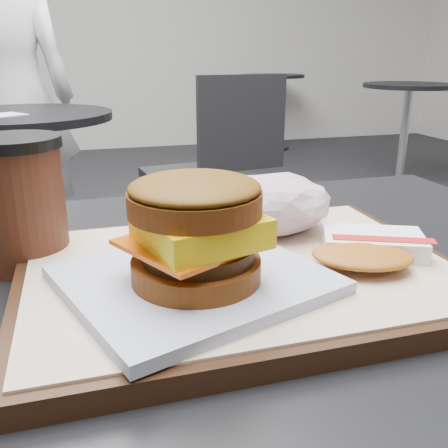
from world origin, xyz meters
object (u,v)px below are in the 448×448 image
hash_brown (368,249)px  neighbor_table (24,165)px  customer_table (243,433)px  crumpled_wrapper (270,204)px  breakfast_sandwich (195,242)px  patron (14,97)px  serving_tray (240,274)px  coffee_cup (21,202)px  neighbor_chair (214,165)px

hash_brown → neighbor_table: (-0.45, 1.69, -0.25)m
customer_table → crumpled_wrapper: (0.04, 0.06, 0.23)m
breakfast_sandwich → crumpled_wrapper: bearing=46.9°
breakfast_sandwich → patron: bearing=98.8°
customer_table → neighbor_table: bearing=102.0°
neighbor_table → breakfast_sandwich: bearing=-80.4°
serving_tray → patron: size_ratio=0.25×
breakfast_sandwich → coffee_cup: bearing=134.7°
coffee_cup → patron: patron is taller
serving_tray → coffee_cup: bearing=151.4°
customer_table → coffee_cup: coffee_cup is taller
neighbor_table → serving_tray: bearing=-78.5°
coffee_cup → serving_tray: bearing=-28.6°
breakfast_sandwich → hash_brown: size_ratio=1.76×
customer_table → coffee_cup: (-0.20, 0.08, 0.25)m
serving_tray → breakfast_sandwich: (-0.05, -0.04, 0.05)m
customer_table → coffee_cup: 0.33m
hash_brown → patron: (-0.51, 2.24, -0.04)m
customer_table → serving_tray: size_ratio=2.11×
breakfast_sandwich → crumpled_wrapper: 0.15m
hash_brown → coffee_cup: size_ratio=1.07×
serving_tray → coffee_cup: coffee_cup is taller
serving_tray → neighbor_chair: 1.71m
neighbor_chair → coffee_cup: bearing=-111.5°
breakfast_sandwich → neighbor_table: size_ratio=0.31×
serving_tray → breakfast_sandwich: size_ratio=1.62×
coffee_cup → neighbor_chair: bearing=68.5°
customer_table → hash_brown: bearing=-22.4°
hash_brown → patron: bearing=102.9°
serving_tray → neighbor_table: (-0.34, 1.67, -0.23)m
serving_tray → hash_brown: bearing=-11.1°
hash_brown → neighbor_table: hash_brown is taller
neighbor_chair → neighbor_table: bearing=177.5°
breakfast_sandwich → neighbor_table: 1.75m
neighbor_table → neighbor_chair: (0.76, -0.03, -0.04)m
customer_table → patron: patron is taller
breakfast_sandwich → hash_brown: 0.17m
customer_table → serving_tray: (-0.01, -0.02, 0.20)m
breakfast_sandwich → neighbor_chair: bearing=74.3°
customer_table → patron: bearing=100.6°
customer_table → breakfast_sandwich: (-0.06, -0.06, 0.24)m
serving_tray → customer_table: bearing=59.3°
hash_brown → neighbor_table: 1.77m
neighbor_chair → patron: patron is taller
crumpled_wrapper → breakfast_sandwich: bearing=-133.1°
serving_tray → breakfast_sandwich: breakfast_sandwich is taller
hash_brown → crumpled_wrapper: crumpled_wrapper is taller
coffee_cup → crumpled_wrapper: bearing=-6.1°
neighbor_table → hash_brown: bearing=-75.0°
breakfast_sandwich → hash_brown: bearing=5.2°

